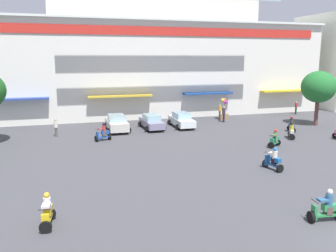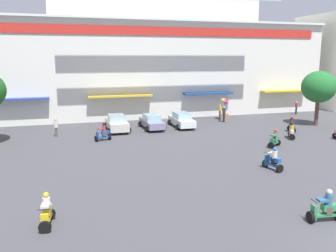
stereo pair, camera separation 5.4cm
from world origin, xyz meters
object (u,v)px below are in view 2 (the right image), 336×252
Objects in this scene: balloon_vendor_cart at (224,111)px; pedestrian_3 at (224,113)px; parked_car_1 at (152,122)px; scooter_rider_1 at (273,160)px; scooter_rider_8 at (292,126)px; scooter_rider_3 at (47,213)px; pedestrian_0 at (220,111)px; pedestrian_2 at (56,126)px; scooter_rider_0 at (292,132)px; scooter_rider_4 at (275,140)px; parked_car_2 at (182,120)px; pedestrian_1 at (296,107)px; plaza_tree_1 at (319,87)px; parked_car_0 at (117,123)px; scooter_rider_6 at (326,209)px; scooter_rider_7 at (103,133)px.

pedestrian_3 is at bearing -116.97° from balloon_vendor_cart.
balloon_vendor_cart reaches higher than pedestrian_3.
balloon_vendor_cart is at bearing 14.34° from parked_car_1.
scooter_rider_1 is 0.99× the size of scooter_rider_8.
balloon_vendor_cart is (18.42, 21.18, 0.48)m from scooter_rider_3.
scooter_rider_3 is 28.08m from balloon_vendor_cart.
pedestrian_2 is at bearing -166.37° from pedestrian_0.
scooter_rider_1 is at bearing -132.43° from scooter_rider_0.
scooter_rider_4 is 13.55m from pedestrian_0.
scooter_rider_4 is (7.78, -9.92, -0.14)m from parked_car_1.
scooter_rider_1 is 1.03× the size of scooter_rider_4.
scooter_rider_4 is at bearing -136.66° from scooter_rider_8.
balloon_vendor_cart reaches higher than parked_car_2.
plaza_tree_1 is at bearing -110.95° from pedestrian_1.
pedestrian_0 is (12.74, 3.58, 0.13)m from parked_car_0.
parked_car_2 is 17.06m from pedestrian_1.
scooter_rider_8 is at bearing 31.70° from scooter_rider_3.
balloon_vendor_cart is at bearing 114.98° from scooter_rider_8.
scooter_rider_7 reaches higher than scooter_rider_6.
scooter_rider_4 is 0.89× the size of pedestrian_1.
scooter_rider_1 is at bearing -73.85° from parked_car_1.
pedestrian_2 is (-26.42, 2.33, -3.14)m from plaza_tree_1.
parked_car_1 is at bearing 0.35° from parked_car_0.
scooter_rider_6 reaches higher than parked_car_1.
pedestrian_2 reaches higher than scooter_rider_6.
plaza_tree_1 is at bearing -5.03° from pedestrian_2.
pedestrian_2 reaches higher than scooter_rider_1.
balloon_vendor_cart reaches higher than pedestrian_1.
scooter_rider_6 reaches higher than scooter_rider_0.
parked_car_1 is at bearing 35.81° from scooter_rider_7.
scooter_rider_7 is at bearing -36.46° from pedestrian_2.
plaza_tree_1 reaches higher than scooter_rider_7.
parked_car_0 is 17.08m from scooter_rider_8.
scooter_rider_3 is (-12.46, -18.85, -0.16)m from parked_car_2.
scooter_rider_4 is at bearing -144.63° from plaza_tree_1.
parked_car_1 is 2.50× the size of pedestrian_3.
pedestrian_3 is at bearing 48.40° from scooter_rider_3.
balloon_vendor_cart reaches higher than scooter_rider_8.
parked_car_1 is 6.53m from scooter_rider_7.
pedestrian_3 is (-8.57, 4.54, -3.07)m from plaza_tree_1.
pedestrian_3 is (13.92, 5.13, 0.36)m from scooter_rider_7.
scooter_rider_7 is 14.84m from pedestrian_3.
pedestrian_0 is (-1.74, 11.32, 0.31)m from scooter_rider_0.
pedestrian_0 is at bearing -179.24° from pedestrian_1.
pedestrian_1 reaches higher than parked_car_2.
scooter_rider_0 is 3.06m from scooter_rider_8.
pedestrian_3 reaches higher than scooter_rider_6.
scooter_rider_3 is at bearing -142.26° from pedestrian_1.
parked_car_0 is 2.53× the size of pedestrian_3.
scooter_rider_1 reaches higher than parked_car_1.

